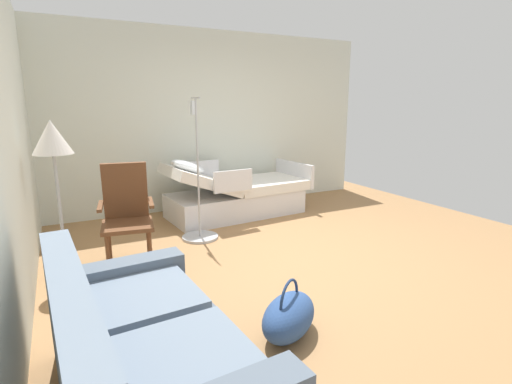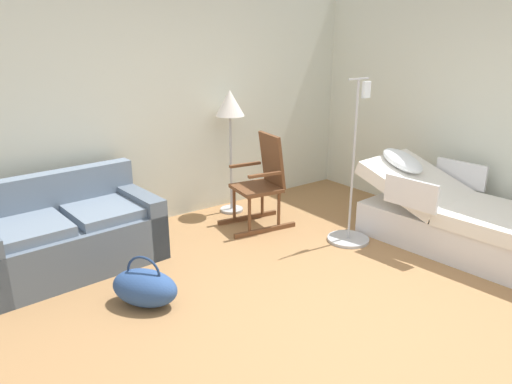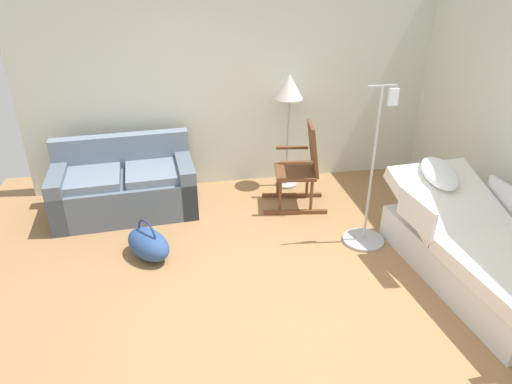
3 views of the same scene
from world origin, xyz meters
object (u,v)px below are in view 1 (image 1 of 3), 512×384
(couch, at_px, (145,364))
(hospital_bed, at_px, (236,195))
(rocking_chair, at_px, (127,218))
(duffel_bag, at_px, (289,316))
(iv_pole, at_px, (199,218))
(floor_lamp, at_px, (53,149))

(couch, bearing_deg, hospital_bed, -31.05)
(rocking_chair, height_order, duffel_bag, rocking_chair)
(rocking_chair, xyz_separation_m, iv_pole, (0.47, -0.91, -0.25))
(rocking_chair, xyz_separation_m, duffel_bag, (-1.79, -0.79, -0.35))
(floor_lamp, distance_m, iv_pole, 1.85)
(hospital_bed, relative_size, duffel_bag, 3.39)
(couch, distance_m, duffel_bag, 1.09)
(rocking_chair, bearing_deg, floor_lamp, 92.59)
(hospital_bed, height_order, floor_lamp, floor_lamp)
(hospital_bed, height_order, duffel_bag, hospital_bed)
(hospital_bed, bearing_deg, iv_pole, 132.28)
(hospital_bed, relative_size, rocking_chair, 2.08)
(hospital_bed, xyz_separation_m, couch, (-3.28, 1.98, 0.01))
(rocking_chair, bearing_deg, hospital_bed, -54.88)
(rocking_chair, relative_size, iv_pole, 0.62)
(couch, distance_m, rocking_chair, 2.10)
(duffel_bag, bearing_deg, iv_pole, -3.00)
(couch, height_order, iv_pole, iv_pole)
(hospital_bed, distance_m, duffel_bag, 3.15)
(iv_pole, bearing_deg, duffel_bag, 177.00)
(hospital_bed, relative_size, floor_lamp, 1.47)
(hospital_bed, xyz_separation_m, rocking_chair, (-1.21, 1.72, 0.21))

